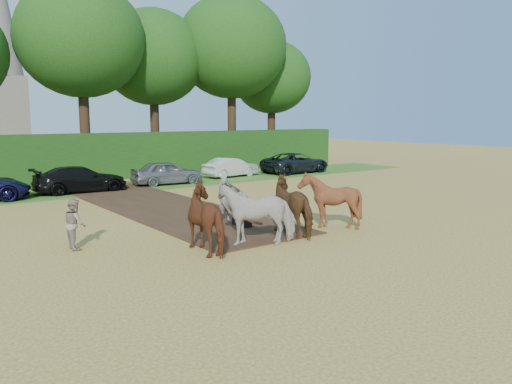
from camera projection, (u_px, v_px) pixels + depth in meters
The scene contains 8 objects.
ground at pixel (213, 241), 16.35m from camera, with size 120.00×120.00×0.00m, color gold.
earth_strip at pixel (159, 206), 22.78m from camera, with size 4.50×17.00×0.05m, color #472D1C.
grass_verge at pixel (78, 191), 27.43m from camera, with size 50.00×5.00×0.03m, color #38601E.
hedgerow at pixel (54, 159), 30.77m from camera, with size 46.00×1.60×3.00m, color #14380F.
spectator_near at pixel (75, 224), 15.31m from camera, with size 0.76×0.59×1.57m, color tan.
plough_team at pixel (275, 208), 16.68m from camera, with size 6.70×4.81×2.04m.
parked_cars at pixel (102, 177), 27.78m from camera, with size 36.78×3.40×1.47m.
treeline at pixel (4, 37), 31.18m from camera, with size 48.70×10.60×14.21m.
Camera 1 is at (-8.41, -13.60, 4.02)m, focal length 35.00 mm.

